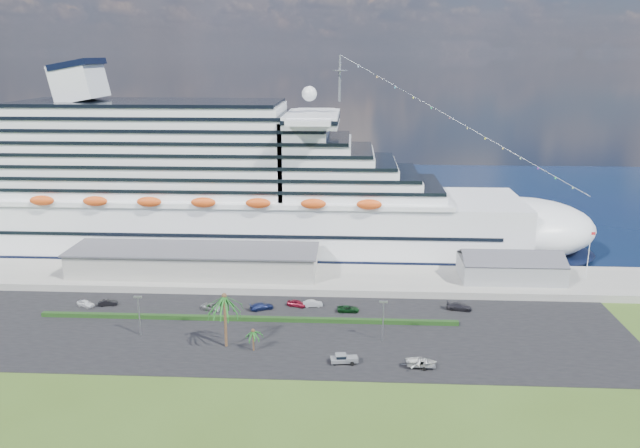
# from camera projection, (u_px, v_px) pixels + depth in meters

# --- Properties ---
(ground) EXTENTS (420.00, 420.00, 0.00)m
(ground) POSITION_uv_depth(u_px,v_px,m) (276.00, 358.00, 115.02)
(ground) COLOR #39511B
(ground) RESTS_ON ground
(asphalt_lot) EXTENTS (140.00, 38.00, 0.12)m
(asphalt_lot) POSITION_uv_depth(u_px,v_px,m) (282.00, 332.00, 125.60)
(asphalt_lot) COLOR black
(asphalt_lot) RESTS_ON ground
(wharf) EXTENTS (240.00, 20.00, 1.80)m
(wharf) POSITION_uv_depth(u_px,v_px,m) (295.00, 278.00, 153.31)
(wharf) COLOR gray
(wharf) RESTS_ON ground
(water) EXTENTS (420.00, 160.00, 0.02)m
(water) POSITION_uv_depth(u_px,v_px,m) (316.00, 199.00, 240.24)
(water) COLOR #0B1C32
(water) RESTS_ON ground
(cruise_ship) EXTENTS (191.00, 38.00, 54.00)m
(cruise_ship) POSITION_uv_depth(u_px,v_px,m) (225.00, 193.00, 173.35)
(cruise_ship) COLOR silver
(cruise_ship) RESTS_ON ground
(terminal_building) EXTENTS (61.00, 15.00, 6.30)m
(terminal_building) POSITION_uv_depth(u_px,v_px,m) (194.00, 261.00, 153.49)
(terminal_building) COLOR gray
(terminal_building) RESTS_ON wharf
(port_shed) EXTENTS (24.00, 12.31, 7.37)m
(port_shed) POSITION_uv_depth(u_px,v_px,m) (510.00, 268.00, 149.76)
(port_shed) COLOR gray
(port_shed) RESTS_ON wharf
(flagpole) EXTENTS (1.08, 0.16, 12.00)m
(flagpole) POSITION_uv_depth(u_px,v_px,m) (589.00, 254.00, 147.83)
(flagpole) COLOR silver
(flagpole) RESTS_ON wharf
(hedge) EXTENTS (88.00, 1.10, 0.90)m
(hedge) POSITION_uv_depth(u_px,v_px,m) (247.00, 319.00, 130.68)
(hedge) COLOR black
(hedge) RESTS_ON asphalt_lot
(lamp_post_left) EXTENTS (1.60, 0.35, 8.27)m
(lamp_post_left) POSITION_uv_depth(u_px,v_px,m) (139.00, 311.00, 122.72)
(lamp_post_left) COLOR gray
(lamp_post_left) RESTS_ON asphalt_lot
(lamp_post_right) EXTENTS (1.60, 0.35, 8.27)m
(lamp_post_right) POSITION_uv_depth(u_px,v_px,m) (383.00, 316.00, 120.30)
(lamp_post_right) COLOR gray
(lamp_post_right) RESTS_ON asphalt_lot
(palm_tall) EXTENTS (8.82, 8.82, 11.13)m
(palm_tall) POSITION_uv_depth(u_px,v_px,m) (224.00, 302.00, 116.95)
(palm_tall) COLOR #47301E
(palm_tall) RESTS_ON ground
(palm_short) EXTENTS (3.53, 3.53, 4.56)m
(palm_short) POSITION_uv_depth(u_px,v_px,m) (253.00, 333.00, 116.68)
(palm_short) COLOR #47301E
(palm_short) RESTS_ON ground
(parked_car_0) EXTENTS (4.52, 3.25, 1.43)m
(parked_car_0) POSITION_uv_depth(u_px,v_px,m) (86.00, 303.00, 137.89)
(parked_car_0) COLOR white
(parked_car_0) RESTS_ON asphalt_lot
(parked_car_1) EXTENTS (4.32, 2.35, 1.35)m
(parked_car_1) POSITION_uv_depth(u_px,v_px,m) (108.00, 303.00, 138.42)
(parked_car_1) COLOR black
(parked_car_1) RESTS_ON asphalt_lot
(parked_car_2) EXTENTS (5.24, 3.89, 1.32)m
(parked_car_2) POSITION_uv_depth(u_px,v_px,m) (212.00, 307.00, 136.12)
(parked_car_2) COLOR gray
(parked_car_2) RESTS_ON asphalt_lot
(parked_car_3) EXTENTS (5.58, 4.09, 1.50)m
(parked_car_3) POSITION_uv_depth(u_px,v_px,m) (262.00, 306.00, 136.26)
(parked_car_3) COLOR #16204D
(parked_car_3) RESTS_ON asphalt_lot
(parked_car_4) EXTENTS (4.69, 2.90, 1.49)m
(parked_car_4) POSITION_uv_depth(u_px,v_px,m) (297.00, 303.00, 137.90)
(parked_car_4) COLOR maroon
(parked_car_4) RESTS_ON asphalt_lot
(parked_car_5) EXTENTS (4.51, 2.14, 1.43)m
(parked_car_5) POSITION_uv_depth(u_px,v_px,m) (313.00, 304.00, 137.86)
(parked_car_5) COLOR #B8B9C0
(parked_car_5) RESTS_ON asphalt_lot
(parked_car_6) EXTENTS (4.79, 2.24, 1.33)m
(parked_car_6) POSITION_uv_depth(u_px,v_px,m) (348.00, 309.00, 135.09)
(parked_car_6) COLOR black
(parked_car_6) RESTS_ON asphalt_lot
(parked_car_7) EXTENTS (5.72, 3.13, 1.57)m
(parked_car_7) POSITION_uv_depth(u_px,v_px,m) (459.00, 307.00, 136.04)
(parked_car_7) COLOR #252329
(parked_car_7) RESTS_ON asphalt_lot
(pickup_truck) EXTENTS (5.13, 2.43, 1.74)m
(pickup_truck) POSITION_uv_depth(u_px,v_px,m) (344.00, 358.00, 112.49)
(pickup_truck) COLOR black
(pickup_truck) RESTS_ON asphalt_lot
(boat_trailer) EXTENTS (6.37, 4.26, 1.81)m
(boat_trailer) POSITION_uv_depth(u_px,v_px,m) (421.00, 362.00, 110.69)
(boat_trailer) COLOR gray
(boat_trailer) RESTS_ON asphalt_lot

